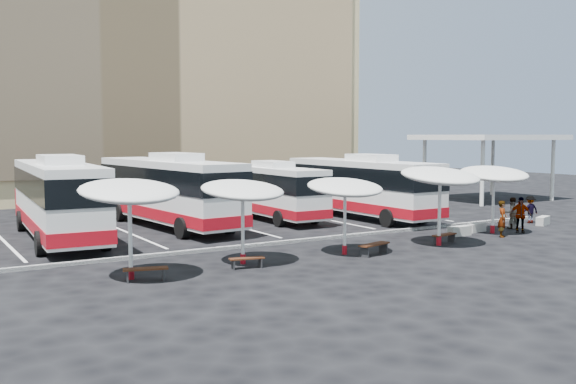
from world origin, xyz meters
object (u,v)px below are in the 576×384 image
bus_1 (168,189)px  wood_bench_1 (247,260)px  sunshade_4 (494,174)px  sunshade_3 (440,176)px  wood_bench_0 (146,271)px  bus_2 (265,189)px  bus_0 (57,196)px  conc_bench_2 (515,223)px  passenger_0 (503,219)px  passenger_2 (520,215)px  wood_bench_3 (444,236)px  passenger_3 (530,209)px  conc_bench_3 (543,221)px  wood_bench_2 (374,246)px  sunshade_2 (345,188)px  bus_3 (360,185)px  sunshade_0 (129,192)px  sunshade_1 (243,190)px  conc_bench_0 (459,231)px  passenger_1 (512,213)px

bus_1 → wood_bench_1: 12.70m
sunshade_4 → wood_bench_1: sunshade_4 is taller
sunshade_3 → wood_bench_0: sunshade_3 is taller
bus_2 → wood_bench_1: bus_2 is taller
bus_0 → conc_bench_2: 24.55m
passenger_0 → passenger_2: 2.02m
bus_2 → sunshade_4: bearing=-57.6°
wood_bench_3 → passenger_2: size_ratio=0.80×
wood_bench_0 → passenger_3: (24.31, 2.90, 0.44)m
bus_2 → conc_bench_3: bus_2 is taller
conc_bench_2 → wood_bench_2: bearing=-168.1°
sunshade_2 → passenger_2: sunshade_2 is taller
bus_1 → wood_bench_2: size_ratio=7.71×
sunshade_3 → wood_bench_0: 14.47m
bus_0 → passenger_0: bearing=-26.2°
bus_2 → bus_3: (5.17, -2.86, 0.21)m
bus_2 → sunshade_4: 13.71m
sunshade_0 → passenger_2: bearing=0.3°
wood_bench_1 → conc_bench_3: conc_bench_3 is taller
sunshade_4 → wood_bench_1: bearing=-175.3°
conc_bench_2 → passenger_2: size_ratio=0.60×
bus_2 → sunshade_1: bus_2 is taller
passenger_0 → bus_2: bearing=80.0°
sunshade_1 → sunshade_4: 14.95m
wood_bench_3 → conc_bench_2: (7.39, 1.94, -0.13)m
passenger_2 → sunshade_1: bearing=-142.9°
sunshade_1 → conc_bench_3: size_ratio=2.66×
wood_bench_3 → bus_0: bearing=144.6°
conc_bench_0 → passenger_2: size_ratio=0.69×
sunshade_4 → wood_bench_3: bearing=-167.0°
passenger_2 → conc_bench_3: bearing=57.9°
bus_2 → passenger_2: size_ratio=5.98×
bus_1 → sunshade_0: (-5.96, -11.98, 1.01)m
wood_bench_2 → wood_bench_3: size_ratio=1.14×
sunshade_2 → bus_2: bearing=76.1°
bus_3 → passenger_0: bearing=-82.4°
wood_bench_3 → conc_bench_3: conc_bench_3 is taller
bus_1 → wood_bench_1: (-1.56, -12.47, -1.82)m
bus_0 → wood_bench_2: (10.59, -11.57, -1.75)m
conc_bench_2 → passenger_2: passenger_2 is taller
sunshade_2 → passenger_1: 12.73m
conc_bench_0 → conc_bench_3: 7.12m
bus_3 → sunshade_4: 9.05m
sunshade_3 → wood_bench_2: 5.09m
wood_bench_2 → sunshade_3: bearing=5.6°
bus_1 → bus_2: size_ratio=1.18×
sunshade_4 → wood_bench_0: sunshade_4 is taller
sunshade_2 → passenger_3: sunshade_2 is taller
sunshade_1 → passenger_3: bearing=5.5°
bus_3 → passenger_0: bus_3 is taller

